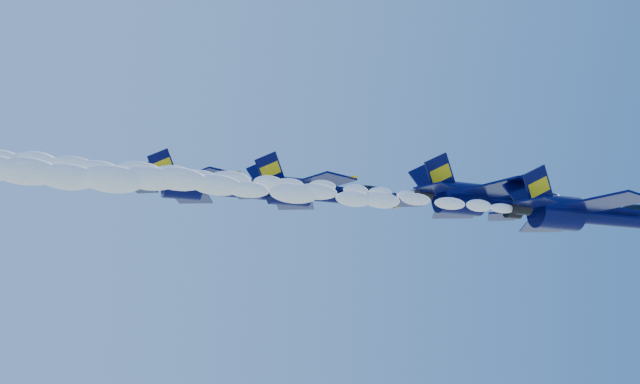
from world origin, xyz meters
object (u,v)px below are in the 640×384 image
object	(u,v)px
jet_second	(497,200)
jet_third	(324,193)
jet_lead	(594,214)
jet_fourth	(216,188)

from	to	relation	value
jet_second	jet_third	bearing A→B (deg)	146.08
jet_third	jet_lead	bearing A→B (deg)	-43.74
jet_second	jet_lead	bearing A→B (deg)	-61.30
jet_second	jet_fourth	world-z (taller)	jet_fourth
jet_lead	jet_second	xyz separation A→B (m)	(-4.41, 8.05, 2.77)
jet_lead	jet_third	xyz separation A→B (m)	(-17.87, 17.11, 4.49)
jet_lead	jet_third	distance (m)	25.14
jet_lead	jet_fourth	xyz separation A→B (m)	(-26.41, 26.32, 6.61)
jet_lead	jet_second	world-z (taller)	jet_second
jet_third	jet_fourth	distance (m)	12.74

